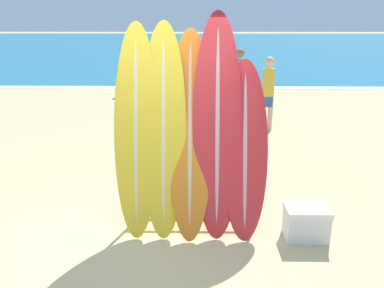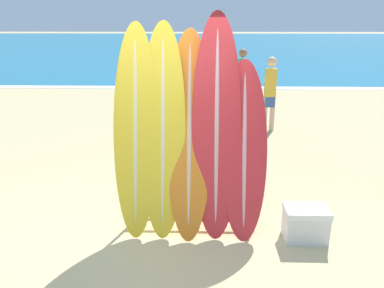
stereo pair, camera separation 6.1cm
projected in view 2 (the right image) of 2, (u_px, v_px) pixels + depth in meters
The scene contains 13 objects.
ground_plane at pixel (162, 240), 4.40m from camera, with size 160.00×160.00×0.00m, color tan.
ocean_water at pixel (199, 43), 42.04m from camera, with size 120.00×60.00×0.01m.
surfboard_rack at pixel (190, 196), 4.51m from camera, with size 1.59×0.04×0.82m.
surfboard_slot_0 at pixel (136, 131), 4.35m from camera, with size 0.52×0.71×2.47m.
surfboard_slot_1 at pixel (163, 131), 4.36m from camera, with size 0.53×0.72×2.48m.
surfboard_slot_2 at pixel (189, 134), 4.38m from camera, with size 0.54×0.89×2.39m.
surfboard_slot_3 at pixel (217, 127), 4.33m from camera, with size 0.57×0.75×2.59m.
surfboard_slot_4 at pixel (244, 150), 4.35m from camera, with size 0.54×0.71×2.05m.
person_near_water at pixel (270, 91), 8.50m from camera, with size 0.29×0.23×1.70m.
person_mid_beach at pixel (137, 65), 13.12m from camera, with size 0.28×0.30×1.77m.
person_far_left at pixel (242, 77), 10.47m from camera, with size 0.29×0.24×1.72m.
person_far_right at pixel (196, 89), 9.21m from camera, with size 0.21×0.26×1.54m.
cooler_box at pixel (305, 224), 4.37m from camera, with size 0.50×0.34×0.40m.
Camera 2 is at (0.46, -3.80, 2.47)m, focal length 35.00 mm.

